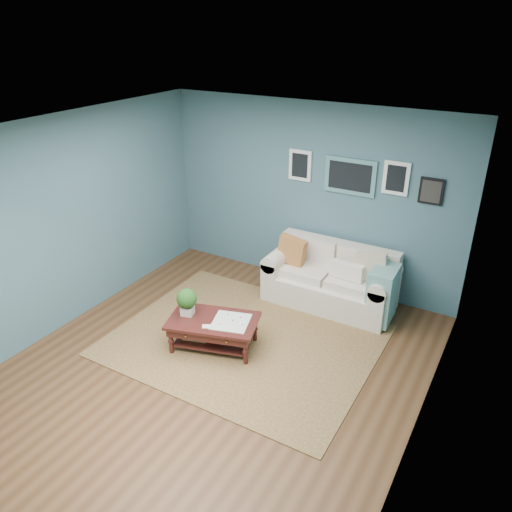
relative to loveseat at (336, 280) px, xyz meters
The scene contains 4 objects.
room_shell 2.29m from the loveseat, 108.27° to the right, with size 5.00×5.02×2.70m.
area_rug 1.60m from the loveseat, 114.81° to the right, with size 3.18×2.55×0.01m, color brown.
loveseat is the anchor object (origin of this frame).
coffee_table 1.98m from the loveseat, 119.26° to the right, with size 1.21×0.91×0.75m.
Camera 1 is at (2.75, -3.84, 3.73)m, focal length 35.00 mm.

